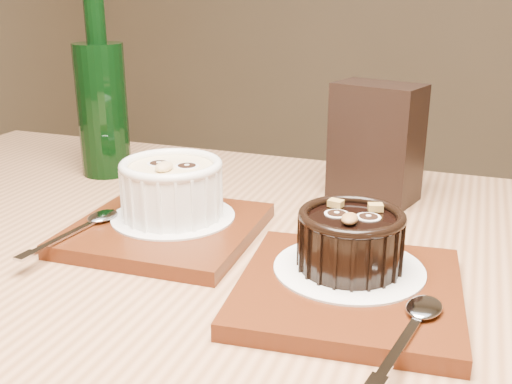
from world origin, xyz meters
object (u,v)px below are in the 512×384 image
ramekin_dark (351,237)px  condiment_stand (376,143)px  table (246,370)px  tray_left (166,229)px  ramekin_white (172,186)px  tray_right (349,291)px  green_bottle (102,104)px

ramekin_dark → condiment_stand: bearing=91.3°
table → tray_left: tray_left is taller
table → ramekin_white: size_ratio=11.69×
tray_left → ramekin_white: bearing=94.9°
table → ramekin_dark: size_ratio=13.77×
ramekin_white → tray_right: ramekin_white is taller
ramekin_dark → green_bottle: (-0.40, 0.18, 0.05)m
ramekin_white → green_bottle: green_bottle is taller
green_bottle → tray_right: bearing=-27.4°
tray_right → green_bottle: size_ratio=0.73×
table → ramekin_dark: ramekin_dark is taller
tray_right → ramekin_white: bearing=162.0°
table → green_bottle: bearing=145.1°
table → tray_left: (-0.12, 0.06, 0.10)m
ramekin_dark → condiment_stand: (-0.03, 0.23, 0.03)m
tray_left → tray_right: size_ratio=1.00×
ramekin_white → tray_right: 0.22m
tray_right → condiment_stand: 0.27m
ramekin_white → tray_right: bearing=-24.6°
table → ramekin_dark: (0.08, 0.03, 0.14)m
tray_left → condiment_stand: condiment_stand is taller
tray_left → green_bottle: (-0.19, 0.16, 0.09)m
tray_left → condiment_stand: bearing=50.6°
table → condiment_stand: condiment_stand is taller
table → tray_right: (0.09, 0.01, 0.10)m
tray_right → condiment_stand: size_ratio=1.29×
ramekin_white → ramekin_dark: bearing=-18.9°
ramekin_white → tray_left: bearing=-91.7°
tray_right → ramekin_dark: ramekin_dark is taller
ramekin_white → condiment_stand: bearing=41.3°
tray_left → ramekin_white: 0.05m
table → ramekin_white: ramekin_white is taller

